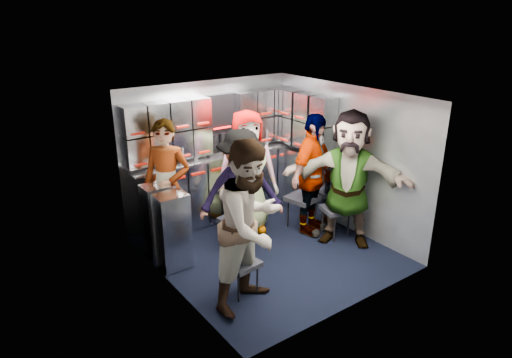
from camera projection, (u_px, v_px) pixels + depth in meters
floor at (268, 251)px, 6.15m from camera, size 3.00×3.00×0.00m
wall_back at (209, 150)px, 6.92m from camera, size 2.80×0.04×2.10m
wall_left at (167, 204)px, 5.02m from camera, size 0.04×3.00×2.10m
wall_right at (346, 158)px, 6.55m from camera, size 0.04×3.00×2.10m
ceiling at (269, 96)px, 5.41m from camera, size 2.80×3.00×0.02m
cart_bank_back at (217, 188)px, 6.96m from camera, size 2.68×0.38×0.99m
cart_bank_left at (166, 226)px, 5.75m from camera, size 0.38×0.76×0.99m
counter at (216, 156)px, 6.77m from camera, size 2.68×0.42×0.03m
locker_bank_back at (213, 124)px, 6.65m from camera, size 2.68×0.28×0.82m
locker_bank_right at (307, 121)px, 6.84m from camera, size 0.28×1.00×0.82m
right_cabinet at (308, 184)px, 7.12m from camera, size 0.28×1.20×1.00m
coffee_niche at (221, 123)px, 6.81m from camera, size 0.46×0.16×0.84m
red_latch_strip at (223, 168)px, 6.67m from camera, size 2.60×0.02×0.03m
jump_seat_near_left at (242, 265)px, 5.11m from camera, size 0.38×0.37×0.41m
jump_seat_mid_left at (234, 221)px, 6.17m from camera, size 0.43×0.41×0.43m
jump_seat_center at (241, 199)px, 6.77m from camera, size 0.50×0.48×0.47m
jump_seat_mid_right at (302, 200)px, 6.68m from camera, size 0.49×0.48×0.50m
jump_seat_near_right at (336, 211)px, 6.43m from camera, size 0.46×0.45×0.45m
attendant_standing at (167, 187)px, 5.95m from camera, size 0.75×0.76×1.78m
attendant_arc_a at (251, 225)px, 4.78m from camera, size 1.08×0.94×1.87m
attendant_arc_b at (241, 193)px, 5.87m from camera, size 1.25×1.02×1.68m
attendant_arc_c at (247, 172)px, 6.47m from camera, size 1.01×0.83×1.78m
attendant_arc_d at (312, 175)px, 6.39m from camera, size 1.11×0.77×1.75m
attendant_arc_e at (348, 179)px, 6.10m from camera, size 1.50×1.71×1.87m
bottle_left at (196, 151)px, 6.48m from camera, size 0.06×0.06×0.27m
bottle_mid at (182, 155)px, 6.38m from camera, size 0.07×0.07×0.23m
bottle_right at (266, 138)px, 7.17m from camera, size 0.07×0.07×0.27m
cup_left at (170, 162)px, 6.28m from camera, size 0.08×0.08×0.10m
cup_right at (241, 148)px, 6.93m from camera, size 0.08×0.08×0.09m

